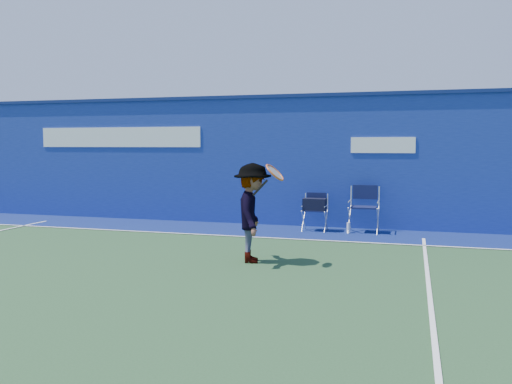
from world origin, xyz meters
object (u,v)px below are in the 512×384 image
(directors_chair_left, at_px, (315,215))
(directors_chair_right, at_px, (364,218))
(tennis_player, at_px, (253,213))
(water_bottle, at_px, (348,228))

(directors_chair_left, xyz_separation_m, directors_chair_right, (1.06, 0.09, -0.03))
(directors_chair_left, distance_m, tennis_player, 3.48)
(water_bottle, relative_size, tennis_player, 0.14)
(tennis_player, bearing_deg, water_bottle, 70.52)
(directors_chair_left, height_order, directors_chair_right, directors_chair_right)
(directors_chair_right, bearing_deg, tennis_player, -112.80)
(directors_chair_right, distance_m, tennis_player, 3.85)
(directors_chair_right, relative_size, tennis_player, 0.63)
(directors_chair_right, bearing_deg, directors_chair_left, -175.10)
(directors_chair_right, height_order, water_bottle, directors_chair_right)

